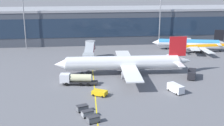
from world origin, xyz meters
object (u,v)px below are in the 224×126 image
Objects in this scene: crew_van at (176,88)px; commuter_jet_near at (189,43)px; pushback_tug at (100,93)px; baggage_cart_2 at (82,108)px; main_airliner at (124,63)px; fuel_tanker at (76,79)px; lavatory_truck at (192,74)px; baggage_cart_1 at (88,113)px; baggage_cart_0 at (93,119)px; commuter_jet_far at (203,47)px.

crew_van is 0.17× the size of commuter_jet_near.
baggage_cart_2 is at bearing -117.67° from pushback_tug.
commuter_jet_near is at bearing 42.66° from main_airliner.
pushback_tug is at bearing -117.08° from main_airliner.
fuel_tanker reaches higher than crew_van.
lavatory_truck is at bearing -108.52° from commuter_jet_near.
baggage_cart_1 is (-32.73, -23.03, -0.64)m from lavatory_truck.
lavatory_truck is (20.44, -6.04, -2.47)m from main_airliner.
pushback_tug is (6.29, -9.08, -0.90)m from fuel_tanker.
pushback_tug is 12.51m from baggage_cart_1.
crew_van is 1.79× the size of baggage_cart_0.
lavatory_truck reaches higher than crew_van.
lavatory_truck is 31.19m from pushback_tug.
baggage_cart_1 is at bearing -127.19° from commuter_jet_near.
fuel_tanker reaches higher than baggage_cart_2.
lavatory_truck is at bearing -16.46° from main_airliner.
main_airliner reaches higher than baggage_cart_1.
commuter_jet_near reaches higher than commuter_jet_far.
commuter_jet_far reaches higher than crew_van.
fuel_tanker is 3.65× the size of baggage_cart_0.
baggage_cart_0 and baggage_cart_1 have the same top height.
commuter_jet_near reaches higher than fuel_tanker.
commuter_jet_near is (47.52, 37.93, 1.33)m from fuel_tanker.
baggage_cart_1 is (-24.19, -12.00, -0.53)m from crew_van.
commuter_jet_far is at bearing 45.59° from baggage_cart_2.
commuter_jet_near is at bearing 48.76° from pushback_tug.
main_airliner is at bearing 67.08° from baggage_cart_1.
lavatory_truck is at bearing -117.51° from commuter_jet_far.
crew_van is at bearing -113.65° from commuter_jet_near.
commuter_jet_far is 6.45m from commuter_jet_near.
commuter_jet_far reaches higher than fuel_tanker.
crew_van is at bearing 33.04° from baggage_cart_0.
commuter_jet_near is at bearing 38.60° from fuel_tanker.
main_airliner is at bearing 163.54° from lavatory_truck.
fuel_tanker is 0.43× the size of commuter_jet_far.
crew_van is 1.79× the size of baggage_cart_2.
crew_van is 27.01m from baggage_cart_1.
baggage_cart_1 is at bearing -112.92° from main_airliner.
lavatory_truck is 2.06× the size of baggage_cart_2.
pushback_tug is 1.47× the size of baggage_cart_1.
baggage_cart_1 is (-3.56, -12.00, -0.07)m from pushback_tug.
baggage_cart_1 is 74.12m from commuter_jet_near.
main_airliner is 34.07m from baggage_cart_0.
fuel_tanker reaches higher than baggage_cart_1.
main_airliner reaches higher than lavatory_truck.
baggage_cart_1 and baggage_cart_2 have the same top height.
fuel_tanker is 24.39m from baggage_cart_0.
commuter_jet_near reaches higher than pushback_tug.
lavatory_truck is 40.03m from baggage_cart_1.
lavatory_truck reaches higher than baggage_cart_0.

